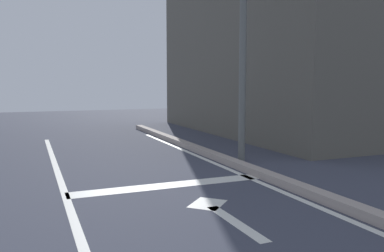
# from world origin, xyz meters

# --- Properties ---
(stop_bar) EXTENTS (3.44, 0.40, 0.01)m
(stop_bar) POSITION_xyz_m (1.42, 9.15, 0.00)
(stop_bar) COLOR silver
(stop_bar) RESTS_ON ground
(lane_arrow_stem) EXTENTS (0.16, 1.40, 0.01)m
(lane_arrow_stem) POSITION_xyz_m (1.60, 7.08, 0.00)
(lane_arrow_stem) COLOR silver
(lane_arrow_stem) RESTS_ON ground
(lane_arrow_head) EXTENTS (0.71, 0.71, 0.01)m
(lane_arrow_head) POSITION_xyz_m (1.60, 7.93, 0.00)
(lane_arrow_head) COLOR silver
(lane_arrow_head) RESTS_ON ground
(building_block) EXTENTS (8.92, 10.11, 6.47)m
(building_block) POSITION_xyz_m (9.60, 15.01, 3.23)
(building_block) COLOR #5D5A50
(building_block) RESTS_ON ground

